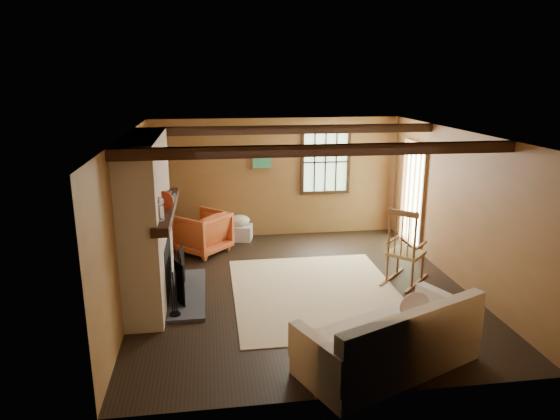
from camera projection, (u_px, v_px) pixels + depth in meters
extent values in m
plane|color=black|center=(301.00, 288.00, 7.77)|extent=(5.50, 5.50, 0.00)
cube|color=brown|center=(277.00, 178.00, 10.08)|extent=(5.00, 0.02, 2.40)
cube|color=brown|center=(354.00, 289.00, 4.83)|extent=(5.00, 0.02, 2.40)
cube|color=brown|center=(129.00, 221.00, 7.11)|extent=(0.02, 5.50, 2.40)
cube|color=brown|center=(458.00, 208.00, 7.80)|extent=(0.02, 5.50, 2.40)
cube|color=silver|center=(302.00, 133.00, 7.14)|extent=(5.00, 5.50, 0.02)
cube|color=#321F10|center=(321.00, 150.00, 6.02)|extent=(5.00, 0.12, 0.14)
cube|color=#321F10|center=(289.00, 130.00, 8.31)|extent=(5.00, 0.12, 0.14)
cube|color=#321F10|center=(326.00, 162.00, 10.12)|extent=(1.02, 0.06, 1.32)
cube|color=#B1E1AC|center=(325.00, 162.00, 10.14)|extent=(0.90, 0.01, 1.20)
cube|color=#321F10|center=(325.00, 162.00, 10.12)|extent=(0.90, 0.03, 0.02)
cube|color=brown|center=(413.00, 195.00, 9.47)|extent=(0.06, 1.00, 2.06)
cube|color=#B1E1AC|center=(414.00, 195.00, 9.48)|extent=(0.01, 0.80, 1.85)
cube|color=brown|center=(262.00, 159.00, 9.91)|extent=(0.42, 0.03, 0.42)
cube|color=#287A62|center=(262.00, 159.00, 9.90)|extent=(0.36, 0.01, 0.36)
cube|color=#964C3A|center=(147.00, 220.00, 7.15)|extent=(0.50, 2.20, 2.40)
cube|color=black|center=(156.00, 269.00, 7.35)|extent=(0.38, 1.00, 0.85)
cube|color=#3C3C41|center=(187.00, 293.00, 7.52)|extent=(0.55, 1.80, 0.05)
cube|color=#321F10|center=(167.00, 209.00, 7.15)|extent=(0.22, 2.30, 0.12)
cube|color=black|center=(180.00, 283.00, 7.06)|extent=(0.15, 0.29, 0.62)
cube|color=black|center=(181.00, 274.00, 7.36)|extent=(0.06, 0.31, 0.62)
cube|color=black|center=(182.00, 267.00, 7.67)|extent=(0.08, 0.31, 0.62)
cylinder|color=black|center=(175.00, 314.00, 6.79)|extent=(0.15, 0.15, 0.02)
cylinder|color=black|center=(171.00, 295.00, 6.68)|extent=(0.01, 0.01, 0.62)
cylinder|color=black|center=(174.00, 294.00, 6.72)|extent=(0.01, 0.01, 0.62)
cylinder|color=black|center=(176.00, 293.00, 6.75)|extent=(0.01, 0.01, 0.62)
cylinder|color=white|center=(161.00, 213.00, 6.36)|extent=(0.09, 0.09, 0.20)
sphere|color=white|center=(160.00, 201.00, 6.32)|extent=(0.11, 0.11, 0.11)
cylinder|color=#AE2F13|center=(163.00, 201.00, 6.82)|extent=(0.27, 0.07, 0.27)
cube|color=black|center=(166.00, 198.00, 7.28)|extent=(0.28, 0.21, 0.13)
cylinder|color=#321F10|center=(168.00, 194.00, 7.59)|extent=(0.08, 0.08, 0.10)
cylinder|color=#321F10|center=(168.00, 194.00, 7.63)|extent=(0.08, 0.08, 0.09)
cube|color=beige|center=(316.00, 292.00, 7.61)|extent=(2.50, 3.00, 0.01)
cube|color=#A3844F|center=(406.00, 253.00, 7.92)|extent=(0.70, 0.70, 0.05)
cube|color=brown|center=(403.00, 213.00, 7.57)|extent=(0.38, 0.38, 0.08)
cylinder|color=brown|center=(422.00, 266.00, 8.02)|extent=(0.04, 0.04, 0.46)
cylinder|color=brown|center=(398.00, 260.00, 8.26)|extent=(0.04, 0.04, 0.46)
cylinder|color=brown|center=(412.00, 274.00, 7.69)|extent=(0.04, 0.04, 0.46)
cylinder|color=brown|center=(387.00, 268.00, 7.93)|extent=(0.04, 0.04, 0.46)
cylinder|color=brown|center=(415.00, 237.00, 7.54)|extent=(0.04, 0.04, 0.79)
cylinder|color=brown|center=(389.00, 232.00, 7.78)|extent=(0.04, 0.04, 0.79)
cylinder|color=brown|center=(408.00, 237.00, 7.60)|extent=(0.02, 0.02, 0.65)
cylinder|color=brown|center=(402.00, 236.00, 7.66)|extent=(0.02, 0.02, 0.65)
cylinder|color=brown|center=(395.00, 235.00, 7.72)|extent=(0.02, 0.02, 0.65)
cube|color=brown|center=(421.00, 245.00, 7.74)|extent=(0.34, 0.35, 0.03)
cube|color=brown|center=(393.00, 240.00, 8.00)|extent=(0.34, 0.35, 0.03)
cube|color=brown|center=(416.00, 283.00, 7.92)|extent=(0.65, 0.67, 0.03)
cube|color=brown|center=(392.00, 277.00, 8.16)|extent=(0.65, 0.67, 0.03)
cube|color=silver|center=(387.00, 348.00, 5.64)|extent=(2.24, 1.66, 0.45)
cube|color=silver|center=(415.00, 336.00, 5.24)|extent=(1.93, 0.96, 0.56)
cube|color=silver|center=(318.00, 356.00, 5.10)|extent=(0.50, 0.90, 0.41)
cube|color=silver|center=(447.00, 311.00, 6.08)|extent=(0.50, 0.90, 0.41)
ellipsoid|color=silver|center=(415.00, 307.00, 5.90)|extent=(0.39, 0.26, 0.37)
cylinder|color=brown|center=(176.00, 238.00, 9.96)|extent=(0.45, 0.13, 0.13)
cylinder|color=brown|center=(184.00, 238.00, 9.98)|extent=(0.45, 0.13, 0.13)
cylinder|color=brown|center=(191.00, 237.00, 10.00)|extent=(0.45, 0.13, 0.13)
cylinder|color=brown|center=(176.00, 232.00, 9.92)|extent=(0.45, 0.13, 0.13)
cylinder|color=brown|center=(183.00, 231.00, 9.94)|extent=(0.45, 0.13, 0.13)
cylinder|color=brown|center=(191.00, 231.00, 9.96)|extent=(0.45, 0.13, 0.13)
cube|color=white|center=(239.00, 233.00, 10.01)|extent=(0.57, 0.48, 0.30)
ellipsoid|color=silver|center=(239.00, 220.00, 9.95)|extent=(0.44, 0.35, 0.22)
imported|color=#BF6026|center=(202.00, 232.00, 9.26)|extent=(1.19, 1.19, 0.78)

